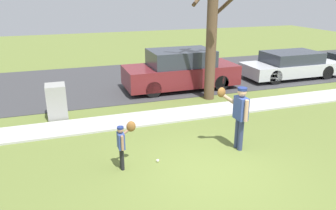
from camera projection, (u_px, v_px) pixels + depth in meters
ground_plane at (164, 118)px, 10.74m from camera, size 48.00×48.00×0.00m
sidewalk_strip at (163, 116)px, 10.82m from camera, size 36.00×1.20×0.06m
road_surface at (130, 80)px, 15.29m from camera, size 36.00×6.80×0.02m
person_adult at (239, 111)px, 8.33m from camera, size 0.68×0.61×1.67m
person_child at (124, 140)px, 7.51m from camera, size 0.47×0.42×1.10m
baseball at (158, 161)px, 7.98m from camera, size 0.07×0.07×0.07m
utility_cabinet at (57, 102)px, 10.56m from camera, size 0.61×0.69×1.13m
street_tree_near at (212, 25)px, 11.77m from camera, size 1.85×1.88×5.24m
parked_suv_maroon at (181, 70)px, 13.74m from camera, size 4.70×1.90×1.63m
parked_sedan_silver at (291, 65)px, 15.50m from camera, size 4.60×1.80×1.23m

